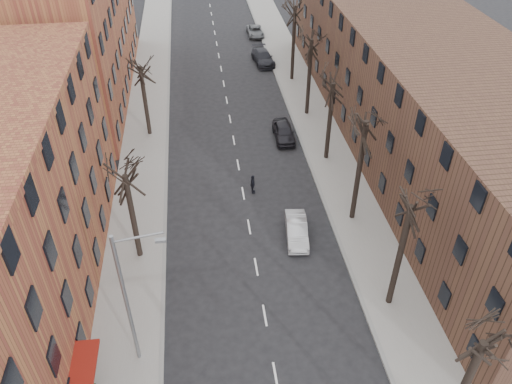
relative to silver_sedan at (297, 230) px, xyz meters
name	(u,v)px	position (x,y,z in m)	size (l,w,h in m)	color
sidewalk_left	(146,129)	(-11.16, 16.51, -0.59)	(4.00, 90.00, 0.15)	gray
sidewalk_right	(313,118)	(4.84, 16.51, -0.59)	(4.00, 90.00, 0.15)	gray
building_left_far	(58,27)	(-19.16, 25.51, 6.34)	(12.00, 28.00, 14.00)	brown
building_right	(422,90)	(12.84, 11.51, 4.34)	(12.00, 50.00, 10.00)	#492F22
tree_right_b	(388,303)	(4.44, -6.49, -0.66)	(5.20, 5.20, 10.80)	black
tree_right_c	(352,218)	(4.44, 1.51, -0.66)	(5.20, 5.20, 11.60)	black
tree_right_d	(326,158)	(4.44, 9.51, -0.66)	(5.20, 5.20, 10.00)	black
tree_right_e	(307,114)	(4.44, 17.51, -0.66)	(5.20, 5.20, 10.80)	black
tree_right_f	(292,80)	(4.44, 25.51, -0.66)	(5.20, 5.20, 11.60)	black
tree_left_a	(141,256)	(-10.76, -0.49, -0.66)	(5.20, 5.20, 9.50)	black
tree_left_b	(150,135)	(-10.76, 15.51, -0.66)	(5.20, 5.20, 9.50)	black
streetlight	(129,297)	(-10.19, -8.49, 4.35)	(2.45, 0.22, 9.03)	slate
silver_sedan	(297,230)	(0.00, 0.00, 0.00)	(1.41, 4.03, 1.33)	#A4A7AB
parked_car_near	(284,132)	(1.38, 13.23, 0.06)	(1.72, 4.28, 1.46)	black
parked_car_mid	(263,57)	(1.90, 30.51, 0.07)	(2.06, 5.06, 1.47)	black
parked_car_far	(255,31)	(2.14, 39.65, -0.06)	(1.99, 4.32, 1.20)	#525559
pedestrian_crossing	(253,184)	(-2.40, 5.53, 0.14)	(0.95, 0.39, 1.62)	black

